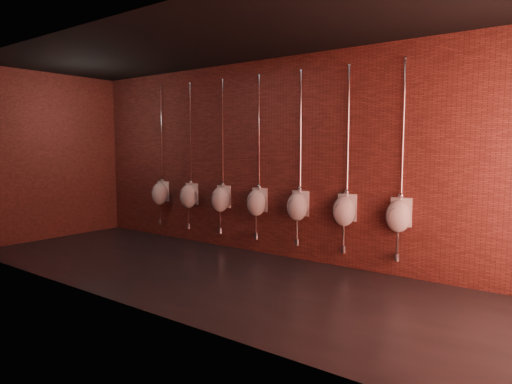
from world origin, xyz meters
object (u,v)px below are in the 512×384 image
(urinal_5, at_px, (344,210))
(urinal_4, at_px, (298,205))
(urinal_2, at_px, (221,198))
(urinal_3, at_px, (257,202))
(urinal_1, at_px, (189,195))
(urinal_6, at_px, (399,215))
(urinal_0, at_px, (160,193))

(urinal_5, bearing_deg, urinal_4, 180.00)
(urinal_2, xyz_separation_m, urinal_3, (0.80, 0.00, 0.00))
(urinal_1, xyz_separation_m, urinal_6, (4.00, 0.00, 0.00))
(urinal_4, bearing_deg, urinal_0, 180.00)
(urinal_5, bearing_deg, urinal_2, 180.00)
(urinal_2, relative_size, urinal_6, 1.00)
(urinal_0, relative_size, urinal_3, 1.00)
(urinal_0, relative_size, urinal_2, 1.00)
(urinal_2, bearing_deg, urinal_6, 0.00)
(urinal_3, bearing_deg, urinal_5, 0.00)
(urinal_1, bearing_deg, urinal_0, 180.00)
(urinal_0, height_order, urinal_5, same)
(urinal_3, distance_m, urinal_4, 0.80)
(urinal_1, height_order, urinal_6, same)
(urinal_0, distance_m, urinal_4, 3.20)
(urinal_6, bearing_deg, urinal_4, 180.00)
(urinal_0, relative_size, urinal_4, 1.00)
(urinal_0, distance_m, urinal_5, 4.00)
(urinal_1, distance_m, urinal_5, 3.20)
(urinal_0, distance_m, urinal_1, 0.80)
(urinal_1, height_order, urinal_4, same)
(urinal_0, bearing_deg, urinal_6, 0.00)
(urinal_0, bearing_deg, urinal_1, 0.00)
(urinal_2, distance_m, urinal_4, 1.60)
(urinal_4, distance_m, urinal_6, 1.60)
(urinal_0, relative_size, urinal_1, 1.00)
(urinal_3, bearing_deg, urinal_0, 180.00)
(urinal_3, relative_size, urinal_6, 1.00)
(urinal_1, xyz_separation_m, urinal_2, (0.80, 0.00, 0.00))
(urinal_0, height_order, urinal_6, same)
(urinal_3, distance_m, urinal_6, 2.40)
(urinal_3, bearing_deg, urinal_1, 180.00)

